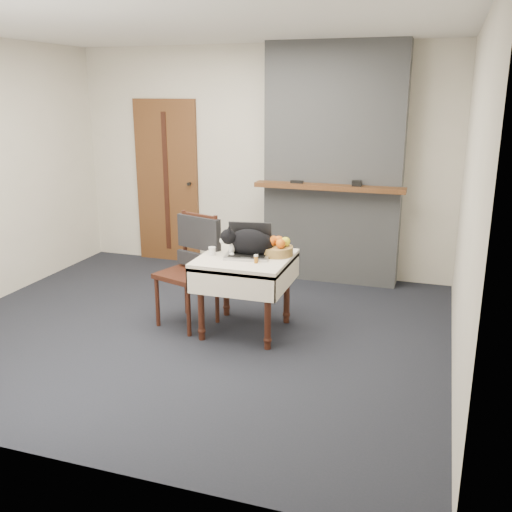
{
  "coord_description": "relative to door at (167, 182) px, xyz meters",
  "views": [
    {
      "loc": [
        2.06,
        -4.38,
        2.09
      ],
      "look_at": [
        0.59,
        0.08,
        0.73
      ],
      "focal_mm": 40.0,
      "sensor_mm": 36.0,
      "label": 1
    }
  ],
  "objects": [
    {
      "name": "laptop",
      "position": [
        1.69,
        -1.8,
        -0.23
      ],
      "size": [
        0.43,
        0.38,
        0.28
      ],
      "rotation": [
        0.0,
        0.0,
        0.17
      ],
      "color": "#B7B7BC",
      "rests_on": "side_table"
    },
    {
      "name": "desk_clutter",
      "position": [
        1.87,
        -1.8,
        -0.3
      ],
      "size": [
        0.15,
        0.04,
        0.01
      ],
      "primitive_type": "cube",
      "rotation": [
        0.0,
        0.0,
        0.19
      ],
      "color": "black",
      "rests_on": "side_table"
    },
    {
      "name": "ground",
      "position": [
        1.2,
        -1.97,
        -1.0
      ],
      "size": [
        4.5,
        4.5,
        0.0
      ],
      "primitive_type": "plane",
      "color": "black",
      "rests_on": "ground"
    },
    {
      "name": "chimney",
      "position": [
        2.1,
        -0.13,
        0.3
      ],
      "size": [
        1.62,
        0.48,
        2.6
      ],
      "color": "gray",
      "rests_on": "ground"
    },
    {
      "name": "fruit_basket",
      "position": [
        1.92,
        -1.71,
        -0.24
      ],
      "size": [
        0.28,
        0.28,
        0.16
      ],
      "color": "#AF8D46",
      "rests_on": "side_table"
    },
    {
      "name": "cat",
      "position": [
        1.71,
        -1.8,
        -0.18
      ],
      "size": [
        0.57,
        0.35,
        0.27
      ],
      "rotation": [
        0.0,
        0.0,
        0.41
      ],
      "color": "black",
      "rests_on": "side_table"
    },
    {
      "name": "room_shell",
      "position": [
        1.2,
        -1.51,
        0.76
      ],
      "size": [
        4.52,
        4.01,
        2.61
      ],
      "color": "beige",
      "rests_on": "ground"
    },
    {
      "name": "cream_jar",
      "position": [
        1.38,
        -1.89,
        -0.26
      ],
      "size": [
        0.06,
        0.06,
        0.07
      ],
      "primitive_type": "cylinder",
      "color": "silver",
      "rests_on": "side_table"
    },
    {
      "name": "side_table",
      "position": [
        1.67,
        -1.85,
        -0.41
      ],
      "size": [
        0.78,
        0.78,
        0.7
      ],
      "color": "#36150E",
      "rests_on": "ground"
    },
    {
      "name": "door",
      "position": [
        0.0,
        0.0,
        0.0
      ],
      "size": [
        0.82,
        0.1,
        2.0
      ],
      "color": "brown",
      "rests_on": "ground"
    },
    {
      "name": "chair",
      "position": [
        1.15,
        -1.77,
        -0.35
      ],
      "size": [
        0.58,
        0.57,
        1.02
      ],
      "rotation": [
        0.0,
        0.0,
        -0.32
      ],
      "color": "#36150E",
      "rests_on": "ground"
    },
    {
      "name": "pill_bottle",
      "position": [
        1.82,
        -2.01,
        -0.26
      ],
      "size": [
        0.04,
        0.04,
        0.07
      ],
      "color": "#A25D13",
      "rests_on": "side_table"
    }
  ]
}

